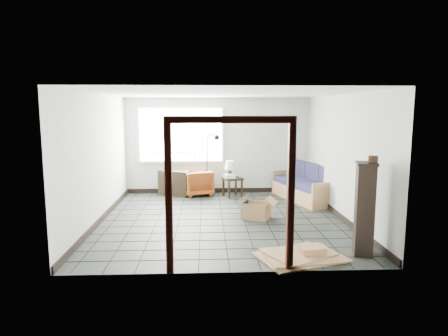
{
  "coord_description": "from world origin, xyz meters",
  "views": [
    {
      "loc": [
        -0.33,
        -8.11,
        2.29
      ],
      "look_at": [
        0.05,
        0.3,
        1.04
      ],
      "focal_mm": 32.0,
      "sensor_mm": 36.0,
      "label": 1
    }
  ],
  "objects_px": {
    "side_table": "(233,181)",
    "tall_shelf": "(364,208)",
    "futon_sofa": "(306,187)",
    "armchair": "(197,181)"
  },
  "relations": [
    {
      "from": "futon_sofa",
      "to": "armchair",
      "type": "distance_m",
      "value": 2.87
    },
    {
      "from": "armchair",
      "to": "tall_shelf",
      "type": "bearing_deg",
      "value": 101.66
    },
    {
      "from": "futon_sofa",
      "to": "armchair",
      "type": "height_order",
      "value": "futon_sofa"
    },
    {
      "from": "side_table",
      "to": "tall_shelf",
      "type": "distance_m",
      "value": 4.69
    },
    {
      "from": "side_table",
      "to": "tall_shelf",
      "type": "bearing_deg",
      "value": -67.59
    },
    {
      "from": "futon_sofa",
      "to": "tall_shelf",
      "type": "bearing_deg",
      "value": -107.68
    },
    {
      "from": "armchair",
      "to": "tall_shelf",
      "type": "relative_size",
      "value": 0.51
    },
    {
      "from": "futon_sofa",
      "to": "side_table",
      "type": "height_order",
      "value": "futon_sofa"
    },
    {
      "from": "armchair",
      "to": "tall_shelf",
      "type": "distance_m",
      "value": 5.29
    },
    {
      "from": "futon_sofa",
      "to": "tall_shelf",
      "type": "height_order",
      "value": "tall_shelf"
    }
  ]
}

